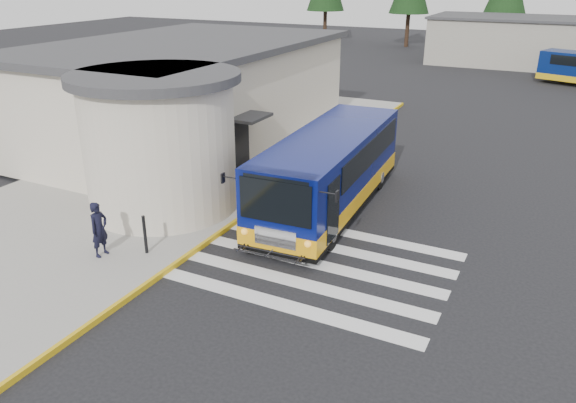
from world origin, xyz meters
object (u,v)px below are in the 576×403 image
at_px(pedestrian_a, 99,229).
at_px(bollard, 145,235).
at_px(pedestrian_b, 122,197).
at_px(transit_bus, 329,174).

relative_size(pedestrian_a, bollard, 1.40).
height_order(pedestrian_a, pedestrian_b, pedestrian_b).
relative_size(transit_bus, pedestrian_b, 5.42).
relative_size(transit_bus, bollard, 8.27).
distance_m(transit_bus, pedestrian_b, 7.19).
relative_size(pedestrian_b, bollard, 1.53).
height_order(pedestrian_a, bollard, pedestrian_a).
height_order(transit_bus, pedestrian_a, transit_bus).
xyz_separation_m(transit_bus, pedestrian_a, (-4.56, -6.67, -0.34)).
height_order(transit_bus, pedestrian_b, transit_bus).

